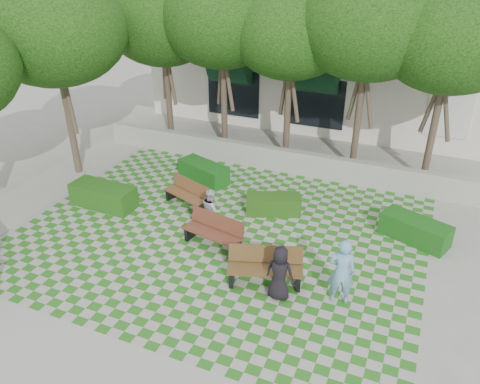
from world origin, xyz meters
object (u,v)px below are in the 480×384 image
at_px(hedge_east, 415,230).
at_px(hedge_midleft, 204,172).
at_px(bench_east, 265,267).
at_px(hedge_west, 104,196).
at_px(person_blue, 342,272).
at_px(hedge_midright, 273,204).
at_px(person_dark, 280,273).
at_px(person_white, 211,210).
at_px(bench_mid, 214,232).
at_px(bench_west, 187,194).

height_order(hedge_east, hedge_midleft, hedge_midleft).
relative_size(bench_east, hedge_west, 0.93).
bearing_deg(person_blue, hedge_midleft, -50.13).
xyz_separation_m(hedge_midright, person_dark, (1.52, -3.90, 0.44)).
relative_size(bench_east, person_white, 1.46).
distance_m(bench_east, hedge_west, 6.66).
distance_m(hedge_midright, person_white, 2.26).
xyz_separation_m(person_blue, person_white, (-4.38, 1.75, -0.21)).
distance_m(bench_mid, hedge_east, 6.02).
distance_m(bench_east, bench_west, 4.78).
distance_m(hedge_east, hedge_midleft, 7.72).
height_order(bench_east, person_white, person_white).
distance_m(hedge_west, person_white, 4.03).
bearing_deg(bench_mid, hedge_midright, 79.64).
relative_size(bench_mid, person_blue, 1.06).
bearing_deg(hedge_east, hedge_west, -168.93).
relative_size(bench_east, hedge_midleft, 1.02).
height_order(bench_mid, hedge_midleft, bench_mid).
distance_m(bench_east, hedge_east, 5.01).
bearing_deg(person_blue, hedge_west, -23.96).
bearing_deg(hedge_east, bench_mid, -154.38).
bearing_deg(bench_east, hedge_east, 28.51).
bearing_deg(bench_mid, hedge_west, -177.19).
relative_size(bench_east, person_dark, 1.36).
distance_m(person_blue, person_white, 4.72).
height_order(hedge_east, person_dark, person_dark).
bearing_deg(person_dark, person_white, -35.37).
relative_size(hedge_midright, hedge_midleft, 0.88).
relative_size(hedge_midright, person_blue, 0.97).
xyz_separation_m(bench_mid, bench_west, (-1.87, 1.80, -0.04)).
distance_m(bench_east, hedge_midright, 3.64).
bearing_deg(hedge_west, person_dark, -16.77).
distance_m(bench_mid, hedge_west, 4.51).
xyz_separation_m(bench_east, person_blue, (1.95, 0.04, 0.42)).
bearing_deg(hedge_west, bench_mid, -8.51).
bearing_deg(person_white, bench_west, 16.86).
height_order(bench_mid, person_white, person_white).
bearing_deg(bench_east, hedge_midleft, 113.68).
xyz_separation_m(hedge_midleft, hedge_west, (-2.25, -3.02, 0.04)).
relative_size(hedge_east, person_white, 1.43).
distance_m(hedge_east, hedge_west, 10.08).
bearing_deg(hedge_midright, person_white, -130.06).
height_order(hedge_west, person_dark, person_dark).
bearing_deg(hedge_east, hedge_midright, -178.30).
distance_m(hedge_east, person_blue, 3.93).
xyz_separation_m(bench_east, bench_mid, (-1.98, 1.03, -0.03)).
relative_size(bench_west, hedge_midright, 1.00).
bearing_deg(bench_mid, person_white, 131.80).
xyz_separation_m(bench_west, hedge_midright, (2.86, 0.67, -0.12)).
height_order(bench_mid, person_blue, person_blue).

